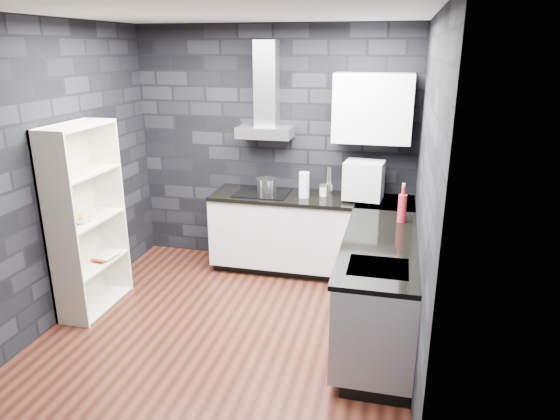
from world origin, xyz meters
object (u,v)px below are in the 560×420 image
at_px(storage_jar, 324,191).
at_px(glass_vase, 304,185).
at_px(fruit_bowl, 80,219).
at_px(utensil_crock, 328,190).
at_px(pot, 266,186).
at_px(appliance_garage, 364,180).
at_px(red_bottle, 402,208).
at_px(bookshelf, 87,220).

bearing_deg(storage_jar, glass_vase, -153.21).
xyz_separation_m(glass_vase, fruit_bowl, (-1.85, -1.31, -0.10)).
bearing_deg(utensil_crock, pot, -177.51).
bearing_deg(appliance_garage, fruit_bowl, -146.21).
xyz_separation_m(glass_vase, red_bottle, (1.03, -0.58, -0.01)).
distance_m(pot, storage_jar, 0.64).
xyz_separation_m(appliance_garage, red_bottle, (0.40, -0.59, -0.09)).
bearing_deg(pot, glass_vase, -11.72).
bearing_deg(storage_jar, utensil_crock, 23.51).
bearing_deg(bookshelf, glass_vase, 22.61).
height_order(glass_vase, fruit_bowl, glass_vase).
xyz_separation_m(red_bottle, bookshelf, (-2.88, -0.64, -0.13)).
bearing_deg(pot, fruit_bowl, -135.10).
height_order(utensil_crock, red_bottle, red_bottle).
distance_m(utensil_crock, red_bottle, 1.05).
bearing_deg(glass_vase, red_bottle, -29.32).
bearing_deg(utensil_crock, red_bottle, -41.88).
distance_m(red_bottle, bookshelf, 2.95).
distance_m(glass_vase, fruit_bowl, 2.26).
bearing_deg(glass_vase, utensil_crock, 26.13).
relative_size(pot, bookshelf, 0.12).
xyz_separation_m(storage_jar, utensil_crock, (0.05, 0.02, 0.01)).
relative_size(utensil_crock, fruit_bowl, 0.62).
bearing_deg(red_bottle, utensil_crock, 138.12).
height_order(glass_vase, appliance_garage, appliance_garage).
relative_size(storage_jar, red_bottle, 0.42).
height_order(storage_jar, appliance_garage, appliance_garage).
bearing_deg(bookshelf, red_bottle, 1.74).
xyz_separation_m(glass_vase, appliance_garage, (0.63, 0.01, 0.09)).
distance_m(glass_vase, utensil_crock, 0.29).
height_order(red_bottle, bookshelf, bookshelf).
bearing_deg(fruit_bowl, bookshelf, 90.00).
relative_size(glass_vase, storage_jar, 2.55).
distance_m(storage_jar, bookshelf, 2.43).
distance_m(glass_vase, storage_jar, 0.24).
height_order(storage_jar, bookshelf, bookshelf).
distance_m(utensil_crock, bookshelf, 2.49).
bearing_deg(glass_vase, fruit_bowl, -144.73).
bearing_deg(red_bottle, pot, 155.53).
bearing_deg(fruit_bowl, storage_jar, 34.52).
xyz_separation_m(pot, utensil_crock, (0.69, 0.03, -0.01)).
bearing_deg(appliance_garage, red_bottle, -50.20).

